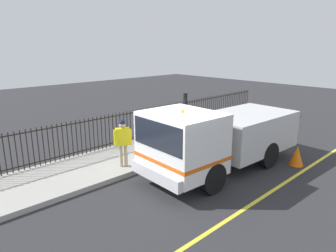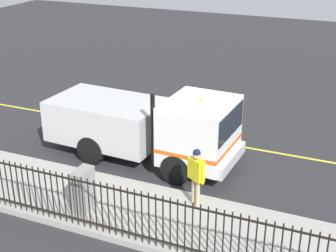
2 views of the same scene
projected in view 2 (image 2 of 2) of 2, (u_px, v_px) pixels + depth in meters
The scene contains 8 objects.
ground_plane at pixel (201, 171), 15.48m from camera, with size 55.22×55.22×0.00m, color #2B2B2D.
sidewalk_slab at pixel (163, 218), 12.91m from camera, with size 2.80×25.10×0.17m, color #A3A099.
lane_marking at pixel (223, 143), 17.42m from camera, with size 0.12×22.59×0.01m, color yellow.
work_truck at pixel (153, 124), 15.67m from camera, with size 2.62×6.54×2.75m.
worker_standing at pixel (196, 171), 12.95m from camera, with size 0.43×0.56×1.71m.
iron_fence at pixel (142, 217), 11.53m from camera, with size 0.04×21.37×1.44m.
utility_cabinet at pixel (83, 190), 12.89m from camera, with size 0.71×0.36×1.22m, color gray.
traffic_cone at pixel (110, 120), 18.50m from camera, with size 0.52×0.52×0.75m, color orange.
Camera 2 is at (12.97, 4.43, 7.42)m, focal length 51.64 mm.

